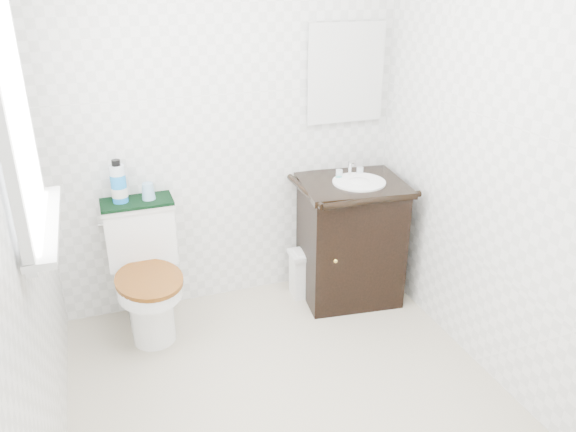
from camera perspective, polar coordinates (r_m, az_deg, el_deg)
floor at (r=3.03m, az=0.71°, el=-18.75°), size 2.40×2.40×0.00m
wall_back at (r=3.49m, az=-6.12°, el=9.53°), size 2.40×0.00×2.40m
wall_front at (r=1.46m, az=17.92°, el=-13.07°), size 2.40×0.00×2.40m
wall_left at (r=2.28m, az=-26.00°, el=-0.62°), size 0.00×2.40×2.40m
wall_right at (r=2.94m, az=21.45°, el=5.31°), size 0.00×2.40×2.40m
window at (r=2.42m, az=-26.32°, el=9.40°), size 0.02×0.70×0.90m
mirror at (r=3.67m, az=5.89°, el=14.22°), size 0.50×0.02×0.60m
toilet at (r=3.51m, az=-14.17°, el=-6.09°), size 0.43×0.64×0.78m
vanity at (r=3.72m, az=6.33°, el=-2.16°), size 0.71×0.62×0.92m
trash_bin at (r=3.83m, az=1.86°, el=-5.77°), size 0.24×0.19×0.32m
towel at (r=3.43m, az=-15.14°, el=1.39°), size 0.42×0.22×0.02m
mouthwash_bottle at (r=3.39m, az=-16.84°, el=3.23°), size 0.09×0.09×0.26m
cup at (r=3.41m, az=-14.02°, el=2.47°), size 0.08×0.08×0.10m
soap_bar at (r=3.62m, az=5.19°, el=3.93°), size 0.06×0.04×0.02m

